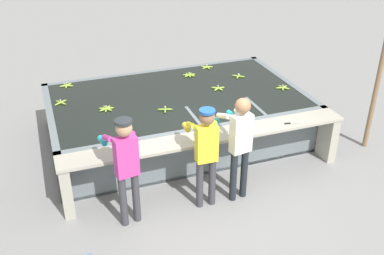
{
  "coord_description": "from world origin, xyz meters",
  "views": [
    {
      "loc": [
        -2.39,
        -5.56,
        4.42
      ],
      "look_at": [
        0.0,
        1.05,
        0.63
      ],
      "focal_mm": 42.0,
      "sensor_mm": 36.0,
      "label": 1
    }
  ],
  "objects_px": {
    "banana_bunch_floating_4": "(165,109)",
    "banana_bunch_floating_6": "(283,88)",
    "worker_1": "(206,148)",
    "banana_bunch_floating_2": "(189,75)",
    "banana_bunch_floating_5": "(238,76)",
    "worker_0": "(126,162)",
    "knife_0": "(292,123)",
    "banana_bunch_floating_3": "(207,67)",
    "banana_bunch_floating_8": "(218,88)",
    "banana_bunch_floating_1": "(67,85)",
    "support_post_right": "(381,68)",
    "worker_2": "(240,139)",
    "banana_bunch_floating_7": "(61,102)",
    "banana_bunch_floating_0": "(106,109)"
  },
  "relations": [
    {
      "from": "banana_bunch_floating_5",
      "to": "banana_bunch_floating_6",
      "type": "bearing_deg",
      "value": -56.29
    },
    {
      "from": "worker_0",
      "to": "knife_0",
      "type": "relative_size",
      "value": 4.9
    },
    {
      "from": "banana_bunch_floating_1",
      "to": "banana_bunch_floating_3",
      "type": "bearing_deg",
      "value": 0.11
    },
    {
      "from": "banana_bunch_floating_3",
      "to": "banana_bunch_floating_6",
      "type": "relative_size",
      "value": 1.0
    },
    {
      "from": "banana_bunch_floating_2",
      "to": "banana_bunch_floating_3",
      "type": "bearing_deg",
      "value": 30.89
    },
    {
      "from": "worker_1",
      "to": "banana_bunch_floating_5",
      "type": "height_order",
      "value": "worker_1"
    },
    {
      "from": "worker_2",
      "to": "banana_bunch_floating_2",
      "type": "distance_m",
      "value": 3.08
    },
    {
      "from": "worker_1",
      "to": "banana_bunch_floating_2",
      "type": "xyz_separation_m",
      "value": [
        0.83,
        3.06,
        -0.1
      ]
    },
    {
      "from": "worker_2",
      "to": "banana_bunch_floating_6",
      "type": "bearing_deg",
      "value": 45.1
    },
    {
      "from": "worker_0",
      "to": "support_post_right",
      "type": "xyz_separation_m",
      "value": [
        4.74,
        0.62,
        0.55
      ]
    },
    {
      "from": "banana_bunch_floating_3",
      "to": "knife_0",
      "type": "xyz_separation_m",
      "value": [
        0.38,
        -2.94,
        -0.01
      ]
    },
    {
      "from": "banana_bunch_floating_8",
      "to": "support_post_right",
      "type": "xyz_separation_m",
      "value": [
        2.41,
        -1.6,
        0.69
      ]
    },
    {
      "from": "banana_bunch_floating_1",
      "to": "banana_bunch_floating_5",
      "type": "distance_m",
      "value": 3.51
    },
    {
      "from": "banana_bunch_floating_7",
      "to": "knife_0",
      "type": "bearing_deg",
      "value": -31.02
    },
    {
      "from": "banana_bunch_floating_1",
      "to": "banana_bunch_floating_8",
      "type": "bearing_deg",
      "value": -22.54
    },
    {
      "from": "worker_2",
      "to": "banana_bunch_floating_0",
      "type": "xyz_separation_m",
      "value": [
        -1.66,
        2.04,
        -0.15
      ]
    },
    {
      "from": "banana_bunch_floating_4",
      "to": "banana_bunch_floating_5",
      "type": "height_order",
      "value": "same"
    },
    {
      "from": "banana_bunch_floating_4",
      "to": "banana_bunch_floating_6",
      "type": "xyz_separation_m",
      "value": [
        2.47,
        0.14,
        -0.0
      ]
    },
    {
      "from": "worker_2",
      "to": "banana_bunch_floating_1",
      "type": "relative_size",
      "value": 6.32
    },
    {
      "from": "worker_1",
      "to": "banana_bunch_floating_4",
      "type": "bearing_deg",
      "value": 94.45
    },
    {
      "from": "worker_0",
      "to": "knife_0",
      "type": "height_order",
      "value": "worker_0"
    },
    {
      "from": "banana_bunch_floating_2",
      "to": "banana_bunch_floating_0",
      "type": "bearing_deg",
      "value": -152.21
    },
    {
      "from": "worker_1",
      "to": "banana_bunch_floating_5",
      "type": "distance_m",
      "value": 3.19
    },
    {
      "from": "banana_bunch_floating_6",
      "to": "banana_bunch_floating_7",
      "type": "bearing_deg",
      "value": 169.41
    },
    {
      "from": "banana_bunch_floating_1",
      "to": "banana_bunch_floating_5",
      "type": "relative_size",
      "value": 1.14
    },
    {
      "from": "banana_bunch_floating_1",
      "to": "banana_bunch_floating_6",
      "type": "relative_size",
      "value": 1.0
    },
    {
      "from": "banana_bunch_floating_6",
      "to": "banana_bunch_floating_8",
      "type": "distance_m",
      "value": 1.28
    },
    {
      "from": "worker_2",
      "to": "banana_bunch_floating_0",
      "type": "bearing_deg",
      "value": 129.03
    },
    {
      "from": "worker_1",
      "to": "support_post_right",
      "type": "height_order",
      "value": "support_post_right"
    },
    {
      "from": "banana_bunch_floating_0",
      "to": "banana_bunch_floating_6",
      "type": "height_order",
      "value": "same"
    },
    {
      "from": "worker_1",
      "to": "banana_bunch_floating_4",
      "type": "height_order",
      "value": "worker_1"
    },
    {
      "from": "worker_2",
      "to": "banana_bunch_floating_5",
      "type": "bearing_deg",
      "value": 65.16
    },
    {
      "from": "banana_bunch_floating_1",
      "to": "banana_bunch_floating_4",
      "type": "height_order",
      "value": "same"
    },
    {
      "from": "banana_bunch_floating_7",
      "to": "knife_0",
      "type": "relative_size",
      "value": 0.71
    },
    {
      "from": "banana_bunch_floating_4",
      "to": "banana_bunch_floating_6",
      "type": "bearing_deg",
      "value": 3.36
    },
    {
      "from": "banana_bunch_floating_3",
      "to": "knife_0",
      "type": "height_order",
      "value": "banana_bunch_floating_3"
    },
    {
      "from": "banana_bunch_floating_5",
      "to": "banana_bunch_floating_7",
      "type": "bearing_deg",
      "value": -178.92
    },
    {
      "from": "banana_bunch_floating_3",
      "to": "banana_bunch_floating_7",
      "type": "bearing_deg",
      "value": -166.15
    },
    {
      "from": "banana_bunch_floating_7",
      "to": "banana_bunch_floating_3",
      "type": "bearing_deg",
      "value": 13.85
    },
    {
      "from": "worker_2",
      "to": "banana_bunch_floating_7",
      "type": "xyz_separation_m",
      "value": [
        -2.39,
        2.59,
        -0.15
      ]
    },
    {
      "from": "worker_0",
      "to": "banana_bunch_floating_3",
      "type": "height_order",
      "value": "worker_0"
    },
    {
      "from": "banana_bunch_floating_2",
      "to": "knife_0",
      "type": "bearing_deg",
      "value": -71.25
    },
    {
      "from": "banana_bunch_floating_5",
      "to": "banana_bunch_floating_4",
      "type": "bearing_deg",
      "value": -152.33
    },
    {
      "from": "banana_bunch_floating_0",
      "to": "banana_bunch_floating_5",
      "type": "relative_size",
      "value": 1.15
    },
    {
      "from": "worker_1",
      "to": "banana_bunch_floating_8",
      "type": "xyz_separation_m",
      "value": [
        1.13,
        2.21,
        -0.1
      ]
    },
    {
      "from": "support_post_right",
      "to": "banana_bunch_floating_7",
      "type": "bearing_deg",
      "value": 159.85
    },
    {
      "from": "worker_0",
      "to": "banana_bunch_floating_6",
      "type": "xyz_separation_m",
      "value": [
        3.54,
        1.81,
        -0.14
      ]
    },
    {
      "from": "banana_bunch_floating_2",
      "to": "banana_bunch_floating_6",
      "type": "xyz_separation_m",
      "value": [
        1.51,
        -1.26,
        0.0
      ]
    },
    {
      "from": "banana_bunch_floating_1",
      "to": "banana_bunch_floating_6",
      "type": "distance_m",
      "value": 4.3
    },
    {
      "from": "worker_2",
      "to": "banana_bunch_floating_7",
      "type": "height_order",
      "value": "worker_2"
    }
  ]
}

